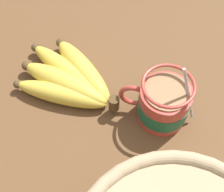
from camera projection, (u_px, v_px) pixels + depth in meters
table at (111, 126)px, 59.82cm from camera, size 125.86×125.86×3.31cm
coffee_mug at (163, 103)px, 55.69cm from camera, size 14.13×9.28×14.73cm
banana_bunch at (70, 79)px, 61.18cm from camera, size 20.84×16.36×4.45cm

